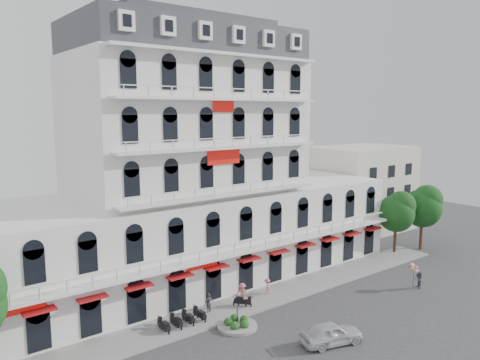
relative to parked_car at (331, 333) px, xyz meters
name	(u,v)px	position (x,y,z in m)	size (l,w,h in m)	color
ground	(319,346)	(-0.87, 0.34, -0.81)	(120.00, 120.00, 0.00)	#38383A
sidewalk	(244,305)	(-0.87, 9.34, -0.73)	(53.00, 4.00, 0.16)	gray
main_building	(188,182)	(-0.87, 18.33, 9.15)	(45.00, 15.00, 25.80)	silver
flank_building_east	(360,188)	(29.13, 20.34, 5.19)	(14.00, 10.00, 12.00)	beige
traffic_island	(237,324)	(-3.87, 6.34, -0.55)	(3.20, 3.20, 1.60)	gray
parked_scooter_row	(182,326)	(-7.22, 9.14, -0.81)	(4.40, 1.80, 1.10)	black
tree_east_inner	(397,211)	(23.18, 10.32, 4.41)	(4.40, 4.37, 7.57)	#382314
tree_east_outer	(423,205)	(27.18, 9.32, 4.74)	(4.65, 4.65, 8.05)	#382314
parked_car	(331,333)	(0.00, 0.00, 0.00)	(1.90, 4.73, 1.61)	silver
rider_center	(242,295)	(-1.22, 9.07, 0.38)	(1.24, 1.38, 2.24)	black
pedestrian_mid	(209,303)	(-4.22, 9.84, 0.10)	(1.06, 0.44, 1.82)	#58585F
pedestrian_right	(267,287)	(2.32, 9.84, 0.00)	(1.04, 0.60, 1.62)	#D16E78
balloon_vendor	(417,276)	(14.92, 2.29, 0.45)	(1.53, 1.40, 2.45)	#5D5D65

